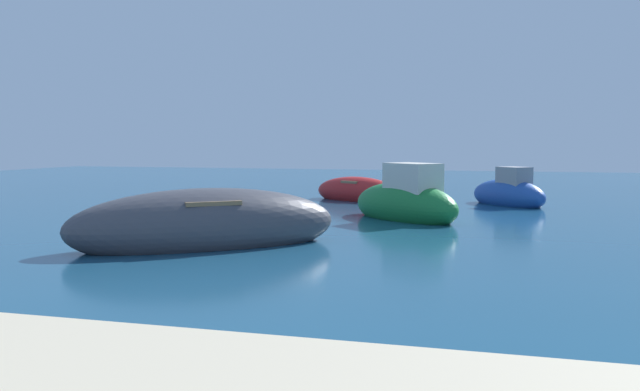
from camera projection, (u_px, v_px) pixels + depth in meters
name	position (u px, v px, depth m)	size (l,w,h in m)	color
moored_boat_0	(406.00, 203.00, 17.60)	(3.63, 3.36, 1.73)	#197233
moored_boat_4	(206.00, 225.00, 13.09)	(5.03, 4.59, 1.44)	#3F3F47
moored_boat_7	(357.00, 192.00, 23.22)	(3.59, 2.59, 1.03)	#B21E1E
moored_boat_8	(509.00, 194.00, 21.54)	(2.89, 2.99, 1.44)	#1E479E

